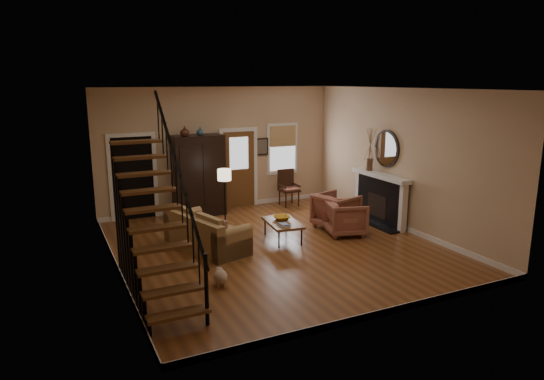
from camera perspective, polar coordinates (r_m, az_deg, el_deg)
name	(u,v)px	position (r m, az deg, el deg)	size (l,w,h in m)	color
room	(227,166)	(11.42, -5.29, 2.86)	(7.00, 7.33, 3.30)	brown
staircase	(154,201)	(7.88, -13.71, -1.29)	(0.94, 2.80, 3.20)	brown
fireplace	(381,194)	(12.21, 12.73, -0.43)	(0.33, 1.95, 2.30)	black
armoire	(199,175)	(12.71, -8.63, 1.70)	(1.30, 0.60, 2.10)	black
vase_a	(185,131)	(12.35, -10.24, 6.83)	(0.24, 0.24, 0.25)	#4C2619
vase_b	(200,131)	(12.46, -8.45, 6.86)	(0.20, 0.20, 0.21)	#334C60
sofa	(206,231)	(10.29, -7.73, -4.80)	(0.87, 2.02, 0.75)	#9D7847
coffee_table	(283,231)	(10.76, 1.27, -4.82)	(0.64, 1.10, 0.42)	brown
bowl	(282,218)	(10.83, 1.16, -3.27)	(0.38, 0.38, 0.09)	#C88B17
books	(284,225)	(10.38, 1.43, -4.11)	(0.20, 0.28, 0.05)	beige
armchair_left	(346,218)	(11.21, 8.66, -3.28)	(0.83, 0.86, 0.78)	maroon
armchair_right	(336,211)	(11.70, 7.57, -2.43)	(0.89, 0.91, 0.83)	maroon
floor_lamp	(225,198)	(11.65, -5.58, -0.96)	(0.32, 0.32, 1.41)	black
side_chair	(289,188)	(13.58, 2.03, 0.23)	(0.54, 0.54, 1.02)	#341C10
dog	(221,278)	(8.52, -6.05, -10.23)	(0.24, 0.40, 0.29)	tan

